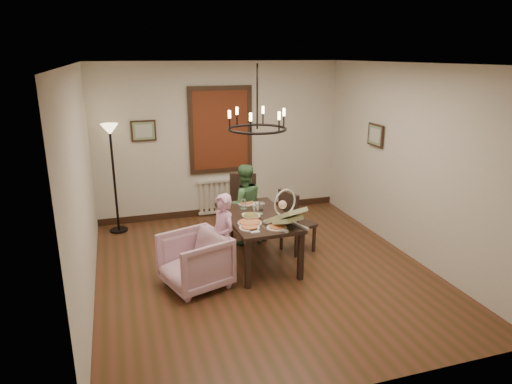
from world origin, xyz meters
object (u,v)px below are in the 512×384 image
armchair (195,261)px  chair_far (243,205)px  seated_man (244,211)px  chair_right (298,220)px  floor_lamp (114,180)px  baby_bouncer (286,214)px  dining_table (257,221)px  elderly_woman (223,245)px  drinking_glass (254,212)px

armchair → chair_far: bearing=126.7°
chair_far → seated_man: size_ratio=0.94×
chair_right → floor_lamp: floor_lamp is taller
chair_right → baby_bouncer: 0.95m
floor_lamp → armchair: bearing=-68.4°
dining_table → elderly_woman: size_ratio=1.55×
chair_far → seated_man: 0.37m
chair_right → seated_man: 0.89m
drinking_glass → floor_lamp: (-1.86, 1.87, 0.12)m
chair_right → armchair: (-1.70, -0.65, -0.14)m
dining_table → drinking_glass: drinking_glass is taller
seated_man → chair_far: bearing=-103.8°
chair_right → baby_bouncer: (-0.48, -0.71, 0.40)m
armchair → seated_man: seated_man is taller
elderly_woman → dining_table: bearing=106.4°
dining_table → drinking_glass: (-0.05, -0.01, 0.15)m
chair_far → baby_bouncer: 1.67m
elderly_woman → floor_lamp: bearing=-167.4°
chair_far → chair_right: chair_far is taller
dining_table → armchair: dining_table is taller
dining_table → seated_man: bearing=87.3°
seated_man → baby_bouncer: bearing=99.3°
seated_man → baby_bouncer: seated_man is taller
armchair → baby_bouncer: (1.22, -0.06, 0.53)m
elderly_woman → chair_right: bearing=96.9°
chair_far → drinking_glass: bearing=-80.0°
floor_lamp → chair_right: bearing=-32.5°
dining_table → drinking_glass: 0.16m
armchair → drinking_glass: bearing=96.8°
dining_table → chair_far: chair_far is taller
chair_far → armchair: (-1.08, -1.56, -0.15)m
chair_right → armchair: size_ratio=1.25×
floor_lamp → seated_man: bearing=-30.4°
elderly_woman → floor_lamp: (-1.31, 2.26, 0.40)m
baby_bouncer → elderly_woman: bearing=151.4°
chair_far → chair_right: (0.62, -0.91, -0.01)m
drinking_glass → chair_right: bearing=15.2°
chair_far → elderly_woman: chair_far is taller
chair_far → floor_lamp: size_ratio=0.56×
chair_far → elderly_woman: bearing=-97.3°
armchair → baby_bouncer: 1.33m
armchair → drinking_glass: 1.12m
chair_right → floor_lamp: 3.13m
dining_table → baby_bouncer: size_ratio=2.92×
chair_far → baby_bouncer: (0.14, -1.62, 0.39)m
armchair → elderly_woman: size_ratio=0.79×
drinking_glass → floor_lamp: size_ratio=0.07×
chair_right → elderly_woman: (-1.31, -0.59, 0.01)m
dining_table → chair_far: bearing=83.3°
elderly_woman → armchair: bearing=-99.1°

